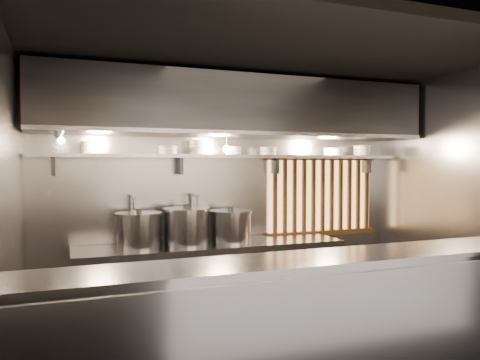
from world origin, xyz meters
TOP-DOWN VIEW (x-y plane):
  - floor at (0.00, 0.00)m, footprint 4.50×4.50m
  - ceiling at (0.00, 0.00)m, footprint 4.50×4.50m
  - wall_back at (0.00, 1.50)m, footprint 4.50×0.00m
  - wall_left at (-2.25, 0.00)m, footprint 0.00×3.00m
  - wall_right at (2.25, 0.00)m, footprint 0.00×3.00m
  - serving_counter at (0.00, -0.96)m, footprint 4.50×0.56m
  - cooking_bench at (-0.30, 1.13)m, footprint 3.00×0.70m
  - bowl_shelf at (0.00, 1.32)m, footprint 4.40×0.34m
  - exhaust_hood at (0.00, 1.10)m, footprint 4.40×0.81m
  - wood_screen at (1.30, 1.45)m, footprint 1.56×0.09m
  - faucet_left at (-1.15, 1.37)m, footprint 0.04×0.30m
  - faucet_right at (-0.45, 1.37)m, footprint 0.04×0.30m
  - heat_lamp at (-1.90, 0.85)m, footprint 0.25×0.35m
  - pendant_bulb at (-0.10, 1.20)m, footprint 0.09×0.09m
  - stock_pot_left at (-1.11, 1.13)m, footprint 0.54×0.54m
  - stock_pot_mid at (-0.08, 1.14)m, footprint 0.52×0.52m
  - stock_pot_right at (-0.59, 1.14)m, footprint 0.62×0.62m
  - bowl_stack_0 at (-1.57, 1.32)m, footprint 0.23×0.23m
  - bowl_stack_1 at (-0.76, 1.32)m, footprint 0.22×0.22m
  - bowl_stack_2 at (-0.40, 1.32)m, footprint 0.22×0.22m
  - bowl_stack_3 at (0.02, 1.32)m, footprint 0.20×0.20m
  - bowl_stack_4 at (0.47, 1.32)m, footprint 0.20×0.20m
  - bowl_stack_5 at (1.37, 1.32)m, footprint 0.23×0.23m
  - bowl_stack_6 at (1.82, 1.32)m, footprint 0.23×0.23m

SIDE VIEW (x-z plane):
  - floor at x=0.00m, z-range 0.00..0.00m
  - cooking_bench at x=-0.30m, z-range 0.00..0.90m
  - serving_counter at x=0.00m, z-range 0.00..1.13m
  - stock_pot_mid at x=-0.08m, z-range 0.88..1.29m
  - stock_pot_left at x=-1.11m, z-range 0.88..1.30m
  - stock_pot_right at x=-0.59m, z-range 0.88..1.33m
  - faucet_left at x=-1.15m, z-range 1.06..1.56m
  - faucet_right at x=-0.45m, z-range 1.06..1.56m
  - wood_screen at x=1.30m, z-range 0.86..1.90m
  - wall_back at x=0.00m, z-range -0.85..3.65m
  - wall_left at x=-2.25m, z-range -0.10..2.90m
  - wall_right at x=2.25m, z-range -0.10..2.90m
  - bowl_shelf at x=0.00m, z-range 1.86..1.90m
  - bowl_stack_5 at x=1.37m, z-range 1.90..1.99m
  - bowl_stack_1 at x=-0.76m, z-range 1.90..1.99m
  - bowl_stack_4 at x=0.47m, z-range 1.90..1.99m
  - bowl_stack_3 at x=0.02m, z-range 1.90..1.99m
  - pendant_bulb at x=-0.10m, z-range 1.87..2.05m
  - bowl_stack_6 at x=1.82m, z-range 1.90..2.03m
  - bowl_stack_0 at x=-1.57m, z-range 1.90..2.03m
  - bowl_stack_2 at x=-0.40m, z-range 1.90..2.07m
  - heat_lamp at x=-1.90m, z-range 1.97..2.17m
  - exhaust_hood at x=0.00m, z-range 2.10..2.75m
  - ceiling at x=0.00m, z-range 2.80..2.80m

